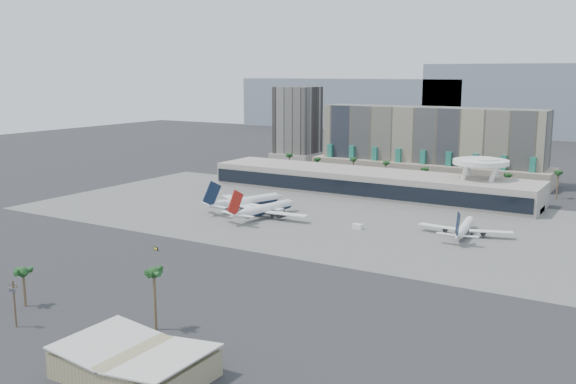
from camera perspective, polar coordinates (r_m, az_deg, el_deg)
The scene contains 18 objects.
ground at distance 239.11m, azimuth -3.76°, elevation -4.43°, with size 900.00×900.00×0.00m, color #232326.
apron_pad at distance 284.57m, azimuth 2.60°, elevation -1.97°, with size 260.00×130.00×0.06m, color #5B5B59.
mountain_ridge at distance 668.03m, azimuth 22.33°, elevation 7.07°, with size 680.00×60.00×70.00m.
hotel at distance 386.20m, azimuth 12.49°, elevation 3.64°, with size 140.00×30.00×42.00m.
office_tower at distance 452.44m, azimuth 0.87°, elevation 5.66°, with size 30.00×30.00×52.00m.
terminal at distance 331.64m, azimuth 7.16°, elevation 0.90°, with size 170.00×32.50×14.50m.
saucer_structure at distance 317.71m, azimuth 16.76°, elevation 2.29°, with size 26.00×26.00×21.89m.
palm_row at distance 360.55m, azimuth 10.48°, elevation 2.23°, with size 157.80×2.80×13.10m.
hangar_right at distance 140.12m, azimuth -13.45°, elevation -14.59°, with size 30.55×20.60×6.89m.
utility_pole at distance 172.62m, azimuth -23.18°, elevation -8.78°, with size 3.20×0.85×12.00m.
airliner_left at distance 292.89m, azimuth -3.67°, elevation -0.84°, with size 41.68×43.08×15.50m.
airliner_centre at distance 276.71m, azimuth -2.07°, elevation -1.53°, with size 41.58×43.09×14.93m.
airliner_right at distance 254.88m, azimuth 15.39°, elevation -3.10°, with size 35.76×37.00×12.80m.
service_vehicle_a at distance 305.94m, azimuth -5.94°, elevation -0.93°, with size 4.24×2.07×2.07m, color silver.
service_vehicle_b at distance 258.88m, azimuth 6.21°, elevation -3.06°, with size 3.98×2.28×2.05m, color white.
taxiway_sign at distance 232.29m, azimuth -11.67°, elevation -4.94°, with size 2.36×0.93×1.07m.
near_palm_a at distance 186.24m, azimuth -22.47°, elevation -7.00°, with size 6.00×6.00×10.98m.
near_palm_b at distance 158.96m, azimuth -11.82°, elevation -7.54°, with size 6.00×6.00×15.95m.
Camera 1 is at (132.81, -188.96, 61.90)m, focal length 40.00 mm.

